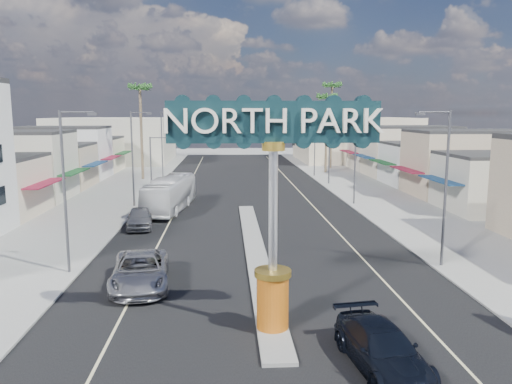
{
  "coord_description": "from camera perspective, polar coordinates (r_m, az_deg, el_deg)",
  "views": [
    {
      "loc": [
        -1.84,
        -17.25,
        8.85
      ],
      "look_at": [
        -0.18,
        10.11,
        4.5
      ],
      "focal_mm": 35.0,
      "sensor_mm": 36.0,
      "label": 1
    }
  ],
  "objects": [
    {
      "name": "city_bus",
      "position": [
        46.29,
        -9.81,
        -0.21
      ],
      "size": [
        4.02,
        11.26,
        3.07
      ],
      "primitive_type": "imported",
      "rotation": [
        0.0,
        0.0,
        -0.13
      ],
      "color": "silver",
      "rests_on": "ground"
    },
    {
      "name": "palm_right_mid",
      "position": [
        74.76,
        8.11,
        10.27
      ],
      "size": [
        2.6,
        2.6,
        12.1
      ],
      "color": "brown",
      "rests_on": "ground"
    },
    {
      "name": "traffic_signal_right",
      "position": [
        62.4,
        6.74,
        4.74
      ],
      "size": [
        5.09,
        0.45,
        6.0
      ],
      "color": "#47474C",
      "rests_on": "ground"
    },
    {
      "name": "streetlight_r_near",
      "position": [
        30.12,
        20.62,
        1.22
      ],
      "size": [
        2.03,
        0.22,
        9.0
      ],
      "color": "#47474C",
      "rests_on": "ground"
    },
    {
      "name": "gateway_sign",
      "position": [
        19.54,
        1.99,
        0.41
      ],
      "size": [
        8.2,
        1.5,
        9.15
      ],
      "color": "#D76110",
      "rests_on": "median_island"
    },
    {
      "name": "backdrop_far_right",
      "position": [
        95.4,
        11.07,
        5.93
      ],
      "size": [
        20.0,
        20.0,
        8.0
      ],
      "primitive_type": "cube",
      "color": "beige",
      "rests_on": "ground"
    },
    {
      "name": "car_parked_left",
      "position": [
        39.81,
        -13.18,
        -2.9
      ],
      "size": [
        2.5,
        4.89,
        1.59
      ],
      "primitive_type": "imported",
      "rotation": [
        0.0,
        0.0,
        0.14
      ],
      "color": "slate",
      "rests_on": "ground"
    },
    {
      "name": "suv_left",
      "position": [
        26.57,
        -13.09,
        -8.75
      ],
      "size": [
        3.47,
        6.4,
        1.7
      ],
      "primitive_type": "imported",
      "rotation": [
        0.0,
        0.0,
        0.11
      ],
      "color": "#9D9DA1",
      "rests_on": "ground"
    },
    {
      "name": "median_island",
      "position": [
        32.51,
        -0.09,
        -6.64
      ],
      "size": [
        1.3,
        30.0,
        0.16
      ],
      "primitive_type": "cube",
      "color": "gray",
      "rests_on": "ground"
    },
    {
      "name": "palm_right_far",
      "position": [
        81.1,
        8.69,
        11.41
      ],
      "size": [
        2.6,
        2.6,
        14.1
      ],
      "color": "brown",
      "rests_on": "ground"
    },
    {
      "name": "backdrop_far_left",
      "position": [
        94.55,
        -15.85,
        5.73
      ],
      "size": [
        20.0,
        20.0,
        8.0
      ],
      "primitive_type": "cube",
      "color": "#B7B29E",
      "rests_on": "ground"
    },
    {
      "name": "sidewalk_left",
      "position": [
        49.57,
        -17.61,
        -1.63
      ],
      "size": [
        8.0,
        120.0,
        0.12
      ],
      "primitive_type": "cube",
      "color": "gray",
      "rests_on": "ground"
    },
    {
      "name": "sidewalk_right",
      "position": [
        50.6,
        14.84,
        -1.29
      ],
      "size": [
        8.0,
        120.0,
        0.12
      ],
      "primitive_type": "cube",
      "color": "gray",
      "rests_on": "ground"
    },
    {
      "name": "streetlight_l_near",
      "position": [
        28.82,
        -20.78,
        0.88
      ],
      "size": [
        2.03,
        0.22,
        9.0
      ],
      "color": "#47474C",
      "rests_on": "ground"
    },
    {
      "name": "storefront_row_left",
      "position": [
        64.46,
        -23.59,
        3.05
      ],
      "size": [
        12.0,
        42.0,
        6.0
      ],
      "primitive_type": "cube",
      "color": "beige",
      "rests_on": "ground"
    },
    {
      "name": "suv_right",
      "position": [
        18.72,
        14.19,
        -16.91
      ],
      "size": [
        2.8,
        5.43,
        1.51
      ],
      "primitive_type": "imported",
      "rotation": [
        0.0,
        0.0,
        0.14
      ],
      "color": "black",
      "rests_on": "ground"
    },
    {
      "name": "ground",
      "position": [
        48.11,
        -1.21,
        -1.59
      ],
      "size": [
        160.0,
        160.0,
        0.0
      ],
      "primitive_type": "plane",
      "color": "gray",
      "rests_on": "ground"
    },
    {
      "name": "palm_left_far",
      "position": [
        68.22,
        -13.12,
        11.01
      ],
      "size": [
        2.6,
        2.6,
        13.1
      ],
      "color": "brown",
      "rests_on": "ground"
    },
    {
      "name": "streetlight_r_far",
      "position": [
        70.43,
        6.61,
        5.87
      ],
      "size": [
        2.03,
        0.22,
        9.0
      ],
      "color": "#47474C",
      "rests_on": "ground"
    },
    {
      "name": "traffic_signal_left",
      "position": [
        61.85,
        -10.31,
        4.62
      ],
      "size": [
        5.09,
        0.45,
        6.0
      ],
      "color": "#47474C",
      "rests_on": "ground"
    },
    {
      "name": "streetlight_r_mid",
      "position": [
        48.96,
        11.1,
        4.41
      ],
      "size": [
        2.03,
        0.22,
        9.0
      ],
      "color": "#47474C",
      "rests_on": "ground"
    },
    {
      "name": "road",
      "position": [
        48.1,
        -1.21,
        -1.58
      ],
      "size": [
        20.0,
        120.0,
        0.01
      ],
      "primitive_type": "cube",
      "color": "black",
      "rests_on": "ground"
    },
    {
      "name": "streetlight_l_far",
      "position": [
        69.88,
        -10.58,
        5.76
      ],
      "size": [
        2.03,
        0.22,
        9.0
      ],
      "color": "#47474C",
      "rests_on": "ground"
    },
    {
      "name": "streetlight_l_mid",
      "position": [
        48.17,
        -13.77,
        4.25
      ],
      "size": [
        2.03,
        0.22,
        9.0
      ],
      "color": "#47474C",
      "rests_on": "ground"
    },
    {
      "name": "storefront_row_right",
      "position": [
        65.82,
        19.7,
        3.39
      ],
      "size": [
        12.0,
        42.0,
        6.0
      ],
      "primitive_type": "cube",
      "color": "#B7B29E",
      "rests_on": "ground"
    }
  ]
}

